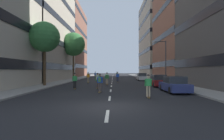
{
  "coord_description": "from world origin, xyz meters",
  "views": [
    {
      "loc": [
        0.3,
        -10.13,
        2.08
      ],
      "look_at": [
        0.0,
        22.51,
        2.13
      ],
      "focal_mm": 28.45,
      "sensor_mm": 36.0,
      "label": 1
    }
  ],
  "objects": [
    {
      "name": "ground_plane",
      "position": [
        0.0,
        29.09,
        0.0
      ],
      "size": [
        174.57,
        174.57,
        0.0
      ],
      "primitive_type": "plane",
      "color": "black"
    },
    {
      "name": "building_left_mid",
      "position": [
        -17.05,
        26.31,
        11.54
      ],
      "size": [
        14.1,
        22.02,
        22.9
      ],
      "color": "#B2A893",
      "rests_on": "ground_plane"
    },
    {
      "name": "skater_4",
      "position": [
        -1.01,
        6.58,
        1.02
      ],
      "size": [
        0.54,
        0.91,
        1.78
      ],
      "color": "brown",
      "rests_on": "ground_plane"
    },
    {
      "name": "skater_7",
      "position": [
        -3.98,
        19.56,
        0.98
      ],
      "size": [
        0.57,
        0.92,
        1.78
      ],
      "color": "brown",
      "rests_on": "ground_plane"
    },
    {
      "name": "skater_5",
      "position": [
        1.2,
        38.78,
        1.02
      ],
      "size": [
        0.54,
        0.91,
        1.78
      ],
      "color": "brown",
      "rests_on": "ground_plane"
    },
    {
      "name": "skater_0",
      "position": [
        1.0,
        20.91,
        0.98
      ],
      "size": [
        0.55,
        0.91,
        1.78
      ],
      "color": "brown",
      "rests_on": "ground_plane"
    },
    {
      "name": "street_tree_near",
      "position": [
        -8.65,
        29.16,
        7.83
      ],
      "size": [
        5.19,
        5.19,
        10.31
      ],
      "color": "#4C3823",
      "rests_on": "sidewalk_left"
    },
    {
      "name": "skater_1",
      "position": [
        -4.08,
        32.26,
        1.02
      ],
      "size": [
        0.56,
        0.92,
        1.78
      ],
      "color": "brown",
      "rests_on": "ground_plane"
    },
    {
      "name": "skater_6",
      "position": [
        2.92,
        3.28,
        0.98
      ],
      "size": [
        0.55,
        0.91,
        1.78
      ],
      "color": "brown",
      "rests_on": "ground_plane"
    },
    {
      "name": "sidewalk_left",
      "position": [
        -8.65,
        32.73,
        0.07
      ],
      "size": [
        2.83,
        80.01,
        0.14
      ],
      "primitive_type": "cube",
      "color": "gray",
      "rests_on": "ground_plane"
    },
    {
      "name": "lane_markings",
      "position": [
        0.0,
        30.5,
        0.0
      ],
      "size": [
        0.16,
        67.2,
        0.01
      ],
      "color": "silver",
      "rests_on": "ground_plane"
    },
    {
      "name": "building_right_mid",
      "position": [
        17.05,
        26.31,
        11.12
      ],
      "size": [
        14.1,
        16.32,
        22.06
      ],
      "color": "brown",
      "rests_on": "ground_plane"
    },
    {
      "name": "streetlamp_right",
      "position": [
        8.0,
        17.33,
        4.14
      ],
      "size": [
        2.13,
        0.3,
        6.5
      ],
      "color": "#3F3F44",
      "rests_on": "sidewalk_right"
    },
    {
      "name": "skater_8",
      "position": [
        -1.56,
        10.32,
        1.02
      ],
      "size": [
        0.56,
        0.92,
        1.78
      ],
      "color": "brown",
      "rests_on": "ground_plane"
    },
    {
      "name": "skater_2",
      "position": [
        -4.04,
        9.61,
        0.98
      ],
      "size": [
        0.57,
        0.92,
        1.78
      ],
      "color": "brown",
      "rests_on": "ground_plane"
    },
    {
      "name": "parked_car_near",
      "position": [
        6.03,
        12.76,
        0.7
      ],
      "size": [
        1.82,
        4.4,
        1.52
      ],
      "color": "maroon",
      "rests_on": "ground_plane"
    },
    {
      "name": "parked_car_far",
      "position": [
        6.03,
        26.15,
        0.7
      ],
      "size": [
        1.82,
        4.4,
        1.52
      ],
      "color": "silver",
      "rests_on": "ground_plane"
    },
    {
      "name": "skater_3",
      "position": [
        -0.66,
        15.35,
        1.02
      ],
      "size": [
        0.57,
        0.92,
        1.78
      ],
      "color": "brown",
      "rests_on": "ground_plane"
    },
    {
      "name": "parked_car_mid",
      "position": [
        6.03,
        6.7,
        0.7
      ],
      "size": [
        1.82,
        4.4,
        1.52
      ],
      "color": "navy",
      "rests_on": "ground_plane"
    },
    {
      "name": "street_tree_mid",
      "position": [
        -8.65,
        12.71,
        6.36
      ],
      "size": [
        3.91,
        3.91,
        8.22
      ],
      "color": "#4C3823",
      "rests_on": "sidewalk_left"
    },
    {
      "name": "building_left_far",
      "position": [
        -17.05,
        48.01,
        11.25
      ],
      "size": [
        14.1,
        21.26,
        22.32
      ],
      "color": "brown",
      "rests_on": "ground_plane"
    },
    {
      "name": "sidewalk_right",
      "position": [
        8.65,
        32.73,
        0.07
      ],
      "size": [
        2.83,
        80.01,
        0.14
      ],
      "primitive_type": "cube",
      "color": "gray",
      "rests_on": "ground_plane"
    },
    {
      "name": "building_right_far",
      "position": [
        17.05,
        48.01,
        12.56
      ],
      "size": [
        14.1,
        21.53,
        24.94
      ],
      "color": "#B2A893",
      "rests_on": "ground_plane"
    }
  ]
}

